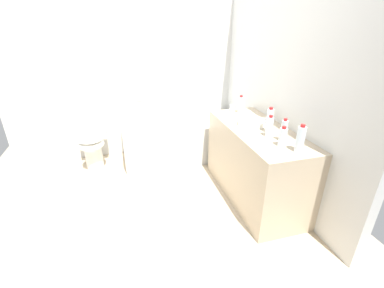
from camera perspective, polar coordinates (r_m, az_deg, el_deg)
ground_plane at (r=3.18m, az=-9.85°, el=-11.07°), size 4.00×4.00×0.00m
wall_back_tiled at (r=3.93m, az=-13.50°, el=15.67°), size 3.40×0.10×2.53m
wall_right_mirror at (r=3.16m, az=18.17°, el=13.02°), size 0.10×2.89×2.53m
bathtub at (r=3.88m, az=-2.80°, el=1.28°), size 1.59×0.72×1.17m
toilet at (r=3.83m, az=-20.73°, el=0.25°), size 0.39×0.48×0.68m
vanity_counter at (r=3.03m, az=13.42°, el=-4.07°), size 0.60×1.43×0.83m
sink_basin at (r=2.93m, az=12.66°, el=4.59°), size 0.29×0.29×0.06m
sink_faucet at (r=3.01m, az=15.55°, el=4.86°), size 0.13×0.15×0.07m
water_bottle_0 at (r=2.40m, az=22.34°, el=0.94°), size 0.07×0.07×0.25m
water_bottle_1 at (r=2.74m, az=16.37°, el=4.84°), size 0.07×0.07×0.26m
water_bottle_2 at (r=2.58m, az=19.20°, el=2.72°), size 0.06×0.06×0.22m
water_bottle_3 at (r=2.47m, az=18.98°, el=1.40°), size 0.07×0.07×0.19m
water_bottle_4 at (r=3.29m, az=10.45°, el=8.33°), size 0.06×0.06×0.22m
water_bottle_5 at (r=2.64m, az=16.41°, el=3.57°), size 0.06×0.06×0.22m
drinking_glass_0 at (r=3.33m, az=8.68°, el=7.64°), size 0.06×0.06×0.08m
drinking_glass_1 at (r=3.19m, az=10.68°, el=6.70°), size 0.06×0.06×0.09m
drinking_glass_2 at (r=3.13m, az=12.03°, el=6.15°), size 0.08×0.08×0.08m
toilet_paper_roll at (r=3.95m, az=-23.31°, el=-4.45°), size 0.11×0.11×0.10m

